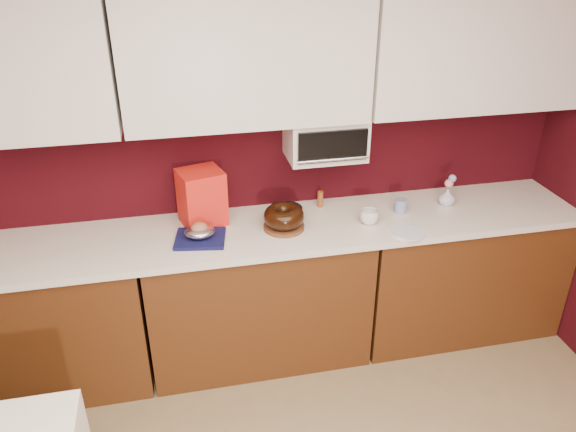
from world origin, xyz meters
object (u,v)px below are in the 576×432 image
at_px(bundt_cake, 284,216).
at_px(pandoro_box, 202,197).
at_px(coffee_mug, 369,216).
at_px(flower_vase, 447,196).
at_px(foil_ham_nest, 200,232).
at_px(toaster_oven, 325,137).
at_px(blue_jar, 401,206).

relative_size(bundt_cake, pandoro_box, 0.72).
height_order(bundt_cake, pandoro_box, pandoro_box).
distance_m(bundt_cake, pandoro_box, 0.49).
height_order(coffee_mug, flower_vase, flower_vase).
distance_m(foil_ham_nest, coffee_mug, 0.99).
distance_m(toaster_oven, coffee_mug, 0.53).
height_order(foil_ham_nest, pandoro_box, pandoro_box).
relative_size(pandoro_box, flower_vase, 2.66).
height_order(foil_ham_nest, blue_jar, blue_jar).
height_order(foil_ham_nest, flower_vase, flower_vase).
bearing_deg(toaster_oven, coffee_mug, -47.16).
height_order(toaster_oven, foil_ham_nest, toaster_oven).
bearing_deg(bundt_cake, flower_vase, 4.74).
bearing_deg(foil_ham_nest, pandoro_box, 80.56).
bearing_deg(pandoro_box, flower_vase, -18.60).
distance_m(bundt_cake, coffee_mug, 0.51).
bearing_deg(blue_jar, toaster_oven, 162.99).
relative_size(foil_ham_nest, blue_jar, 1.91).
xyz_separation_m(coffee_mug, flower_vase, (0.56, 0.13, 0.01)).
xyz_separation_m(toaster_oven, pandoro_box, (-0.74, -0.01, -0.31)).
relative_size(blue_jar, flower_vase, 0.71).
bearing_deg(foil_ham_nest, coffee_mug, -0.62).
xyz_separation_m(foil_ham_nest, flower_vase, (1.55, 0.12, 0.01)).
height_order(bundt_cake, blue_jar, bundt_cake).
xyz_separation_m(bundt_cake, foil_ham_nest, (-0.49, -0.04, -0.03)).
xyz_separation_m(bundt_cake, flower_vase, (1.07, 0.09, -0.02)).
distance_m(toaster_oven, bundt_cake, 0.52).
bearing_deg(coffee_mug, blue_jar, 22.04).
height_order(bundt_cake, coffee_mug, bundt_cake).
distance_m(bundt_cake, blue_jar, 0.74).
xyz_separation_m(blue_jar, flower_vase, (0.32, 0.04, 0.02)).
bearing_deg(foil_ham_nest, toaster_oven, 16.15).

